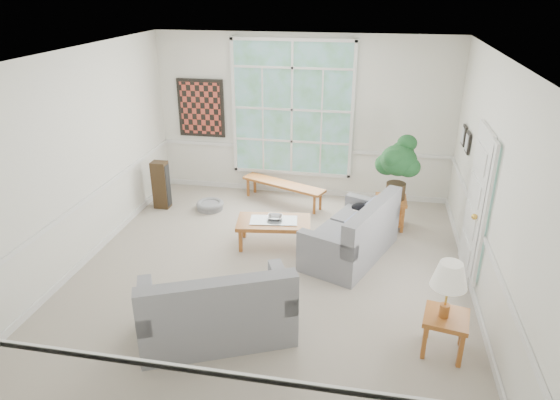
# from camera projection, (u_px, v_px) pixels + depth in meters

# --- Properties ---
(floor) EXTENTS (5.50, 6.00, 0.01)m
(floor) POSITION_uv_depth(u_px,v_px,m) (270.00, 273.00, 7.10)
(floor) COLOR #A5998A
(floor) RESTS_ON ground
(ceiling) EXTENTS (5.50, 6.00, 0.02)m
(ceiling) POSITION_uv_depth(u_px,v_px,m) (269.00, 55.00, 5.89)
(ceiling) COLOR white
(ceiling) RESTS_ON ground
(wall_back) EXTENTS (5.50, 0.02, 3.00)m
(wall_back) POSITION_uv_depth(u_px,v_px,m) (303.00, 118.00, 9.19)
(wall_back) COLOR white
(wall_back) RESTS_ON ground
(wall_front) EXTENTS (5.50, 0.02, 3.00)m
(wall_front) POSITION_uv_depth(u_px,v_px,m) (189.00, 310.00, 3.79)
(wall_front) COLOR white
(wall_front) RESTS_ON ground
(wall_left) EXTENTS (0.02, 6.00, 3.00)m
(wall_left) POSITION_uv_depth(u_px,v_px,m) (77.00, 161.00, 6.96)
(wall_left) COLOR white
(wall_left) RESTS_ON ground
(wall_right) EXTENTS (0.02, 6.00, 3.00)m
(wall_right) POSITION_uv_depth(u_px,v_px,m) (492.00, 189.00, 6.02)
(wall_right) COLOR white
(wall_right) RESTS_ON ground
(window_back) EXTENTS (2.30, 0.08, 2.40)m
(window_back) POSITION_uv_depth(u_px,v_px,m) (292.00, 110.00, 9.13)
(window_back) COLOR white
(window_back) RESTS_ON wall_back
(entry_door) EXTENTS (0.08, 0.90, 2.10)m
(entry_door) POSITION_uv_depth(u_px,v_px,m) (475.00, 203.00, 6.75)
(entry_door) COLOR white
(entry_door) RESTS_ON floor
(door_sidelight) EXTENTS (0.08, 0.26, 1.90)m
(door_sidelight) POSITION_uv_depth(u_px,v_px,m) (484.00, 216.00, 6.14)
(door_sidelight) COLOR white
(door_sidelight) RESTS_ON wall_right
(wall_art) EXTENTS (0.90, 0.06, 1.10)m
(wall_art) POSITION_uv_depth(u_px,v_px,m) (201.00, 108.00, 9.44)
(wall_art) COLOR maroon
(wall_art) RESTS_ON wall_back
(wall_frame_near) EXTENTS (0.04, 0.26, 0.32)m
(wall_frame_near) POSITION_uv_depth(u_px,v_px,m) (467.00, 143.00, 7.59)
(wall_frame_near) COLOR black
(wall_frame_near) RESTS_ON wall_right
(wall_frame_far) EXTENTS (0.04, 0.26, 0.32)m
(wall_frame_far) POSITION_uv_depth(u_px,v_px,m) (463.00, 135.00, 7.95)
(wall_frame_far) COLOR black
(wall_frame_far) RESTS_ON wall_right
(loveseat_right) EXTENTS (1.44, 1.89, 0.91)m
(loveseat_right) POSITION_uv_depth(u_px,v_px,m) (351.00, 228.00, 7.37)
(loveseat_right) COLOR gray
(loveseat_right) RESTS_ON floor
(loveseat_front) EXTENTS (1.94, 1.51, 0.93)m
(loveseat_front) POSITION_uv_depth(u_px,v_px,m) (216.00, 300.00, 5.68)
(loveseat_front) COLOR gray
(loveseat_front) RESTS_ON floor
(coffee_table) EXTENTS (1.20, 0.76, 0.42)m
(coffee_table) POSITION_uv_depth(u_px,v_px,m) (274.00, 233.00, 7.76)
(coffee_table) COLOR #9F5823
(coffee_table) RESTS_ON floor
(pewter_bowl) EXTENTS (0.30, 0.30, 0.07)m
(pewter_bowl) POSITION_uv_depth(u_px,v_px,m) (275.00, 217.00, 7.71)
(pewter_bowl) COLOR #99999E
(pewter_bowl) RESTS_ON coffee_table
(window_bench) EXTENTS (1.65, 0.94, 0.39)m
(window_bench) POSITION_uv_depth(u_px,v_px,m) (283.00, 193.00, 9.28)
(window_bench) COLOR #9F5823
(window_bench) RESTS_ON floor
(end_table) EXTENTS (0.52, 0.52, 0.50)m
(end_table) POSITION_uv_depth(u_px,v_px,m) (390.00, 212.00, 8.35)
(end_table) COLOR #9F5823
(end_table) RESTS_ON floor
(houseplant) EXTENTS (0.84, 0.84, 1.08)m
(houseplant) POSITION_uv_depth(u_px,v_px,m) (398.00, 168.00, 8.04)
(houseplant) COLOR #1C4F24
(houseplant) RESTS_ON end_table
(side_table) EXTENTS (0.55, 0.55, 0.48)m
(side_table) POSITION_uv_depth(u_px,v_px,m) (444.00, 334.00, 5.49)
(side_table) COLOR #9F5823
(side_table) RESTS_ON floor
(table_lamp) EXTENTS (0.53, 0.53, 0.66)m
(table_lamp) POSITION_uv_depth(u_px,v_px,m) (448.00, 290.00, 5.26)
(table_lamp) COLOR white
(table_lamp) RESTS_ON side_table
(pet_bed) EXTENTS (0.63, 0.63, 0.14)m
(pet_bed) POSITION_uv_depth(u_px,v_px,m) (210.00, 205.00, 9.05)
(pet_bed) COLOR gray
(pet_bed) RESTS_ON floor
(floor_speaker) EXTENTS (0.27, 0.22, 0.87)m
(floor_speaker) POSITION_uv_depth(u_px,v_px,m) (161.00, 185.00, 8.99)
(floor_speaker) COLOR #362514
(floor_speaker) RESTS_ON floor
(cat) EXTENTS (0.35, 0.26, 0.16)m
(cat) POSITION_uv_depth(u_px,v_px,m) (362.00, 207.00, 7.85)
(cat) COLOR black
(cat) RESTS_ON loveseat_right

